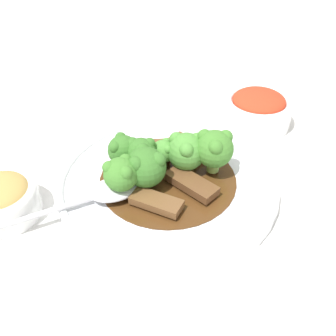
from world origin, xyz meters
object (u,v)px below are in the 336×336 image
side_bowl_appetizer (0,199)px  sauce_dish (311,312)px  broccoli_floret_6 (186,151)px  broccoli_floret_3 (141,153)px  main_plate (168,182)px  broccoli_floret_5 (146,166)px  side_bowl_kimchi (258,109)px  broccoli_floret_2 (123,150)px  broccoli_floret_1 (121,174)px  broccoli_floret_4 (163,151)px  beef_strip_3 (185,147)px  serving_spoon (103,193)px  broccoli_floret_0 (214,148)px  beef_strip_1 (153,150)px  beef_strip_2 (156,202)px  beef_strip_0 (193,182)px

side_bowl_appetizer → sauce_dish: 0.38m
broccoli_floret_6 → broccoli_floret_3: bearing=41.7°
main_plate → broccoli_floret_5: bearing=61.1°
side_bowl_kimchi → broccoli_floret_2: bearing=68.6°
broccoli_floret_1 → broccoli_floret_4: 0.08m
beef_strip_3 → serving_spoon: 0.14m
broccoli_floret_0 → broccoli_floret_1: bearing=54.8°
beef_strip_1 → broccoli_floret_2: (0.01, 0.05, 0.03)m
broccoli_floret_4 → beef_strip_3: bearing=-98.2°
main_plate → side_bowl_appetizer: bearing=47.1°
broccoli_floret_5 → serving_spoon: 0.06m
broccoli_floret_0 → serving_spoon: size_ratio=0.30×
broccoli_floret_1 → sauce_dish: bearing=175.0°
side_bowl_kimchi → broccoli_floret_1: bearing=77.0°
broccoli_floret_0 → sauce_dish: size_ratio=0.99×
beef_strip_1 → sauce_dish: size_ratio=0.98×
beef_strip_3 → broccoli_floret_0: size_ratio=0.95×
beef_strip_2 → beef_strip_3: 0.12m
beef_strip_2 → broccoli_floret_5: 0.05m
beef_strip_0 → broccoli_floret_1: (0.07, 0.06, 0.03)m
serving_spoon → sauce_dish: serving_spoon is taller
broccoli_floret_6 → broccoli_floret_1: bearing=65.3°
broccoli_floret_5 → side_bowl_kimchi: broccoli_floret_5 is taller
side_bowl_kimchi → main_plate: bearing=81.3°
broccoli_floret_4 → serving_spoon: size_ratio=0.20×
beef_strip_1 → broccoli_floret_0: broccoli_floret_0 is taller
broccoli_floret_4 → side_bowl_kimchi: broccoli_floret_4 is taller
broccoli_floret_2 → broccoli_floret_4: broccoli_floret_2 is taller
broccoli_floret_4 → broccoli_floret_5: (-0.00, 0.04, 0.00)m
serving_spoon → beef_strip_3: bearing=-103.9°
beef_strip_1 → broccoli_floret_6: (-0.06, 0.00, 0.02)m
side_bowl_kimchi → sauce_dish: side_bowl_kimchi is taller
beef_strip_1 → broccoli_floret_4: 0.04m
main_plate → side_bowl_appetizer: (0.14, 0.16, 0.02)m
broccoli_floret_1 → side_bowl_kimchi: size_ratio=0.47×
serving_spoon → beef_strip_0: bearing=-135.1°
beef_strip_1 → side_bowl_appetizer: side_bowl_appetizer is taller
beef_strip_2 → side_bowl_kimchi: 0.27m
broccoli_floret_4 → serving_spoon: (0.03, 0.09, -0.02)m
broccoli_floret_2 → side_bowl_kimchi: 0.25m
serving_spoon → sauce_dish: bearing=179.4°
serving_spoon → main_plate: bearing=-120.7°
main_plate → side_bowl_kimchi: (-0.03, -0.22, 0.02)m
broccoli_floret_3 → sauce_dish: bearing=164.9°
beef_strip_1 → sauce_dish: (-0.27, 0.11, -0.02)m
broccoli_floret_2 → sauce_dish: (-0.28, 0.06, -0.04)m
beef_strip_2 → serving_spoon: size_ratio=0.33×
broccoli_floret_1 → broccoli_floret_3: size_ratio=1.01×
beef_strip_1 → broccoli_floret_5: (-0.03, 0.06, 0.02)m
beef_strip_1 → broccoli_floret_6: size_ratio=1.13×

